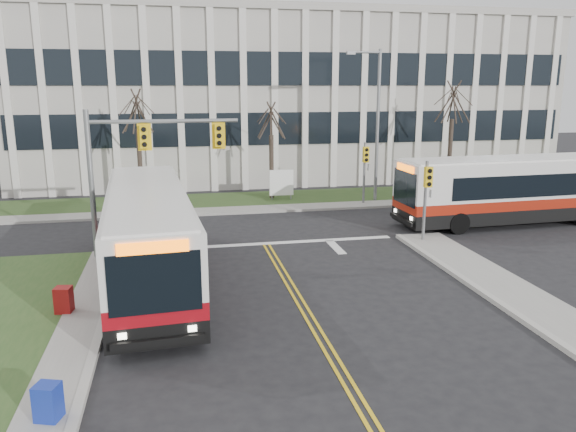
# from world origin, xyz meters

# --- Properties ---
(ground) EXTENTS (120.00, 120.00, 0.00)m
(ground) POSITION_xyz_m (0.00, 0.00, 0.00)
(ground) COLOR black
(ground) RESTS_ON ground
(sidewalk_west) EXTENTS (1.20, 26.00, 0.14)m
(sidewalk_west) POSITION_xyz_m (-7.00, -5.00, 0.07)
(sidewalk_west) COLOR #9E9B93
(sidewalk_west) RESTS_ON ground
(sidewalk_cross) EXTENTS (44.00, 1.60, 0.14)m
(sidewalk_cross) POSITION_xyz_m (5.00, 15.20, 0.07)
(sidewalk_cross) COLOR #9E9B93
(sidewalk_cross) RESTS_ON ground
(building_lawn) EXTENTS (44.00, 5.00, 0.12)m
(building_lawn) POSITION_xyz_m (5.00, 18.00, 0.06)
(building_lawn) COLOR #2E4C20
(building_lawn) RESTS_ON ground
(office_building) EXTENTS (40.00, 16.00, 12.00)m
(office_building) POSITION_xyz_m (5.00, 30.00, 6.00)
(office_building) COLOR #B8B4AA
(office_building) RESTS_ON ground
(mast_arm_signal) EXTENTS (6.11, 0.38, 6.20)m
(mast_arm_signal) POSITION_xyz_m (-5.62, 7.16, 4.26)
(mast_arm_signal) COLOR slate
(mast_arm_signal) RESTS_ON ground
(signal_pole_near) EXTENTS (0.34, 0.39, 3.80)m
(signal_pole_near) POSITION_xyz_m (7.20, 6.90, 2.50)
(signal_pole_near) COLOR slate
(signal_pole_near) RESTS_ON ground
(signal_pole_far) EXTENTS (0.34, 0.39, 3.80)m
(signal_pole_far) POSITION_xyz_m (7.20, 15.40, 2.50)
(signal_pole_far) COLOR slate
(signal_pole_far) RESTS_ON ground
(streetlight) EXTENTS (2.15, 0.25, 9.20)m
(streetlight) POSITION_xyz_m (8.03, 16.20, 5.19)
(streetlight) COLOR slate
(streetlight) RESTS_ON ground
(directory_sign) EXTENTS (1.50, 0.12, 2.00)m
(directory_sign) POSITION_xyz_m (2.50, 17.50, 1.17)
(directory_sign) COLOR slate
(directory_sign) RESTS_ON ground
(tree_left) EXTENTS (1.80, 1.80, 7.70)m
(tree_left) POSITION_xyz_m (-6.00, 18.00, 5.51)
(tree_left) COLOR #42352B
(tree_left) RESTS_ON ground
(tree_mid) EXTENTS (1.80, 1.80, 6.82)m
(tree_mid) POSITION_xyz_m (2.00, 18.20, 4.88)
(tree_mid) COLOR #42352B
(tree_mid) RESTS_ON ground
(tree_right) EXTENTS (1.80, 1.80, 8.25)m
(tree_right) POSITION_xyz_m (14.00, 18.00, 5.91)
(tree_right) COLOR #42352B
(tree_right) RESTS_ON ground
(bus_main) EXTENTS (3.61, 12.86, 3.39)m
(bus_main) POSITION_xyz_m (-5.00, 3.98, 1.69)
(bus_main) COLOR silver
(bus_main) RESTS_ON ground
(bus_cross) EXTENTS (12.93, 3.35, 3.42)m
(bus_cross) POSITION_xyz_m (13.54, 9.50, 1.71)
(bus_cross) COLOR silver
(bus_cross) RESTS_ON ground
(newspaper_box_blue) EXTENTS (0.62, 0.59, 0.95)m
(newspaper_box_blue) POSITION_xyz_m (-6.81, -4.83, 0.47)
(newspaper_box_blue) COLOR #152B97
(newspaper_box_blue) RESTS_ON ground
(newspaper_box_red) EXTENTS (0.57, 0.53, 0.95)m
(newspaper_box_red) POSITION_xyz_m (-7.56, 1.29, 0.47)
(newspaper_box_red) COLOR maroon
(newspaper_box_red) RESTS_ON ground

